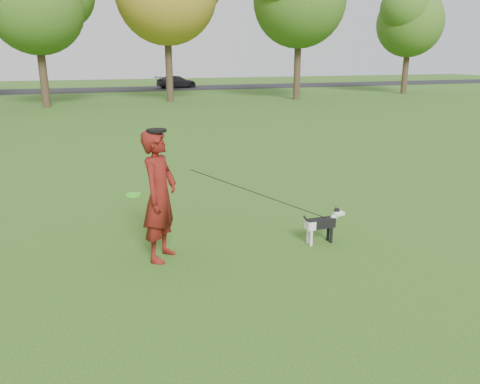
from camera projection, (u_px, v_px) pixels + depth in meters
name	position (u px, v px, depth m)	size (l,w,h in m)	color
ground	(253.00, 259.00, 7.42)	(120.00, 120.00, 0.00)	#285116
road	(99.00, 90.00, 43.60)	(120.00, 7.00, 0.02)	black
man	(160.00, 196.00, 7.18)	(0.75, 0.49, 2.06)	#56100C
dog	(324.00, 222.00, 7.97)	(0.81, 0.16, 0.62)	black
car_right	(177.00, 82.00, 45.79)	(1.64, 4.03, 1.17)	black
man_held_items	(263.00, 195.00, 7.57)	(3.36, 0.45, 1.65)	#35DC1B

